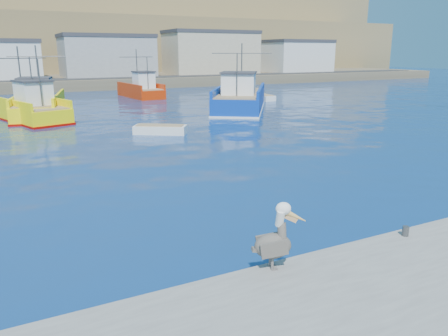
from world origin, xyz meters
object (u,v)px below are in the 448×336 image
object	(u,v)px
trawler_yellow_b	(30,110)
pelican	(275,240)
skiff_far	(263,98)
trawler_yellow_a	(40,106)
skiff_mid	(160,130)
trawler_blue	(240,99)
boat_orange	(141,89)

from	to	relation	value
trawler_yellow_b	pelican	size ratio (longest dim) A/B	6.06
skiff_far	trawler_yellow_a	bearing A→B (deg)	-173.51
trawler_yellow_a	trawler_yellow_b	bearing A→B (deg)	-114.80
skiff_mid	pelican	xyz separation A→B (m)	(-4.42, -21.81, 0.99)
trawler_yellow_b	trawler_blue	size ratio (longest dim) A/B	0.80
pelican	boat_orange	bearing A→B (deg)	77.24
skiff_mid	trawler_blue	bearing A→B (deg)	37.83
boat_orange	skiff_mid	xyz separation A→B (m)	(-6.46, -26.21, -0.79)
trawler_blue	skiff_mid	world-z (taller)	trawler_blue
trawler_yellow_a	trawler_blue	xyz separation A→B (m)	(18.83, -4.04, 0.11)
trawler_yellow_a	skiff_mid	world-z (taller)	trawler_yellow_a
trawler_yellow_b	trawler_blue	world-z (taller)	trawler_blue
boat_orange	trawler_yellow_a	bearing A→B (deg)	-136.03
trawler_yellow_a	pelican	size ratio (longest dim) A/B	6.55
trawler_yellow_a	skiff_mid	xyz separation A→B (m)	(7.05, -13.19, -0.76)
skiff_mid	skiff_far	size ratio (longest dim) A/B	0.95
trawler_blue	skiff_far	xyz separation A→B (m)	(7.22, 7.00, -0.86)
skiff_far	skiff_mid	bearing A→B (deg)	-139.65
trawler_yellow_a	skiff_mid	bearing A→B (deg)	-61.87
trawler_yellow_a	trawler_yellow_b	size ratio (longest dim) A/B	1.08
trawler_yellow_a	boat_orange	xyz separation A→B (m)	(13.50, 13.03, 0.03)
boat_orange	skiff_far	distance (m)	16.11
trawler_blue	skiff_mid	size ratio (longest dim) A/B	3.42
trawler_yellow_b	boat_orange	distance (m)	20.90
boat_orange	skiff_far	size ratio (longest dim) A/B	2.20
trawler_yellow_b	skiff_far	distance (m)	27.48
trawler_blue	pelican	xyz separation A→B (m)	(-16.21, -30.96, 0.12)
trawler_yellow_b	skiff_far	size ratio (longest dim) A/B	2.60
skiff_mid	trawler_yellow_b	bearing A→B (deg)	125.72
boat_orange	skiff_far	world-z (taller)	boat_orange
skiff_mid	boat_orange	bearing A→B (deg)	76.16
skiff_mid	pelican	size ratio (longest dim) A/B	2.22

